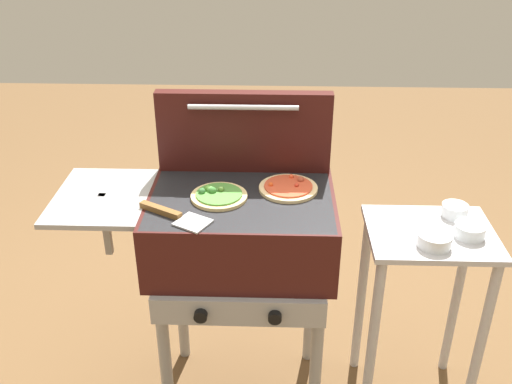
# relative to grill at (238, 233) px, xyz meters

# --- Properties ---
(grill) EXTENTS (0.96, 0.53, 0.90)m
(grill) POSITION_rel_grill_xyz_m (0.00, 0.00, 0.00)
(grill) COLOR #38110F
(grill) RESTS_ON ground_plane
(grill_lid_open) EXTENTS (0.63, 0.08, 0.30)m
(grill_lid_open) POSITION_rel_grill_xyz_m (0.01, 0.22, 0.30)
(grill_lid_open) COLOR #38110F
(grill_lid_open) RESTS_ON grill
(pizza_veggie) EXTENTS (0.19, 0.19, 0.04)m
(pizza_veggie) POSITION_rel_grill_xyz_m (-0.06, -0.00, 0.15)
(pizza_veggie) COLOR #E0C17F
(pizza_veggie) RESTS_ON grill
(pizza_pepperoni) EXTENTS (0.20, 0.20, 0.03)m
(pizza_pepperoni) POSITION_rel_grill_xyz_m (0.18, 0.06, 0.15)
(pizza_pepperoni) COLOR beige
(pizza_pepperoni) RESTS_ON grill
(spatula) EXTENTS (0.25, 0.18, 0.02)m
(spatula) POSITION_rel_grill_xyz_m (-0.19, -0.14, 0.15)
(spatula) COLOR #B7BABF
(spatula) RESTS_ON grill
(prep_table) EXTENTS (0.44, 0.36, 0.78)m
(prep_table) POSITION_rel_grill_xyz_m (0.67, 0.00, -0.20)
(prep_table) COLOR #B2B2B7
(prep_table) RESTS_ON ground_plane
(topping_bowl_near) EXTENTS (0.09, 0.09, 0.04)m
(topping_bowl_near) POSITION_rel_grill_xyz_m (0.78, 0.11, 0.04)
(topping_bowl_near) COLOR silver
(topping_bowl_near) RESTS_ON prep_table
(topping_bowl_far) EXTENTS (0.10, 0.10, 0.04)m
(topping_bowl_far) POSITION_rel_grill_xyz_m (0.79, -0.02, 0.04)
(topping_bowl_far) COLOR silver
(topping_bowl_far) RESTS_ON prep_table
(topping_bowl_middle) EXTENTS (0.11, 0.11, 0.04)m
(topping_bowl_middle) POSITION_rel_grill_xyz_m (0.66, -0.09, 0.04)
(topping_bowl_middle) COLOR silver
(topping_bowl_middle) RESTS_ON prep_table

